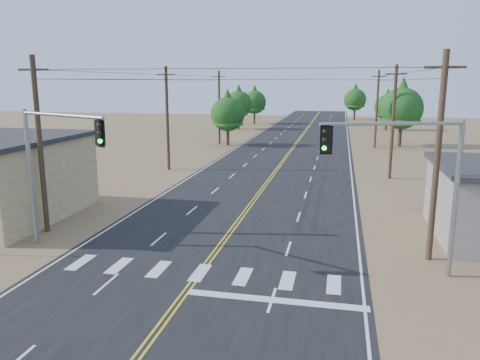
# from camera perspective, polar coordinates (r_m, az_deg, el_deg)

# --- Properties ---
(road) EXTENTS (15.00, 200.00, 0.02)m
(road) POSITION_cam_1_polar(r_m,az_deg,el_deg) (42.46, 3.75, 0.27)
(road) COLOR black
(road) RESTS_ON ground
(utility_pole_left_near) EXTENTS (1.80, 0.30, 10.00)m
(utility_pole_left_near) POSITION_cam_1_polar(r_m,az_deg,el_deg) (28.63, -23.21, 4.04)
(utility_pole_left_near) COLOR #4C3826
(utility_pole_left_near) RESTS_ON ground
(utility_pole_left_mid) EXTENTS (1.80, 0.30, 10.00)m
(utility_pole_left_mid) POSITION_cam_1_polar(r_m,az_deg,el_deg) (46.32, -8.85, 7.51)
(utility_pole_left_mid) COLOR #4C3826
(utility_pole_left_mid) RESTS_ON ground
(utility_pole_left_far) EXTENTS (1.80, 0.30, 10.00)m
(utility_pole_left_far) POSITION_cam_1_polar(r_m,az_deg,el_deg) (65.36, -2.56, 8.89)
(utility_pole_left_far) COLOR #4C3826
(utility_pole_left_far) RESTS_ON ground
(utility_pole_right_near) EXTENTS (1.80, 0.30, 10.00)m
(utility_pole_right_near) POSITION_cam_1_polar(r_m,az_deg,el_deg) (23.85, 22.92, 2.66)
(utility_pole_right_near) COLOR #4C3826
(utility_pole_right_near) RESTS_ON ground
(utility_pole_right_mid) EXTENTS (1.80, 0.30, 10.00)m
(utility_pole_right_mid) POSITION_cam_1_polar(r_m,az_deg,el_deg) (43.53, 18.15, 6.79)
(utility_pole_right_mid) COLOR #4C3826
(utility_pole_right_mid) RESTS_ON ground
(utility_pole_right_far) EXTENTS (1.80, 0.30, 10.00)m
(utility_pole_right_far) POSITION_cam_1_polar(r_m,az_deg,el_deg) (63.41, 16.34, 8.33)
(utility_pole_right_far) COLOR #4C3826
(utility_pole_right_far) RESTS_ON ground
(signal_mast_left) EXTENTS (5.91, 2.86, 7.21)m
(signal_mast_left) POSITION_cam_1_polar(r_m,az_deg,el_deg) (25.03, -22.27, 2.63)
(signal_mast_left) COLOR gray
(signal_mast_left) RESTS_ON ground
(signal_mast_right) EXTENTS (6.00, 2.06, 7.05)m
(signal_mast_right) POSITION_cam_1_polar(r_m,az_deg,el_deg) (21.23, 20.82, 0.91)
(signal_mast_right) COLOR gray
(signal_mast_right) RESTS_ON ground
(tree_left_near) EXTENTS (4.62, 4.62, 7.70)m
(tree_left_near) POSITION_cam_1_polar(r_m,az_deg,el_deg) (63.84, -1.51, 8.45)
(tree_left_near) COLOR #3F2D1E
(tree_left_near) RESTS_ON ground
(tree_left_mid) EXTENTS (4.90, 4.90, 8.17)m
(tree_left_mid) POSITION_cam_1_polar(r_m,az_deg,el_deg) (85.78, -0.17, 9.54)
(tree_left_mid) COLOR #3F2D1E
(tree_left_mid) RESTS_ON ground
(tree_left_far) EXTENTS (4.79, 4.79, 7.98)m
(tree_left_far) POSITION_cam_1_polar(r_m,az_deg,el_deg) (97.07, 1.77, 9.74)
(tree_left_far) COLOR #3F2D1E
(tree_left_far) RESTS_ON ground
(tree_right_near) EXTENTS (5.52, 5.52, 9.21)m
(tree_right_near) POSITION_cam_1_polar(r_m,az_deg,el_deg) (66.19, 19.16, 8.73)
(tree_right_near) COLOR #3F2D1E
(tree_right_near) RESTS_ON ground
(tree_right_mid) EXTENTS (4.48, 4.48, 7.46)m
(tree_right_mid) POSITION_cam_1_polar(r_m,az_deg,el_deg) (88.14, 17.51, 8.78)
(tree_right_mid) COLOR #3F2D1E
(tree_right_mid) RESTS_ON ground
(tree_right_far) EXTENTS (4.96, 4.96, 8.27)m
(tree_right_far) POSITION_cam_1_polar(r_m,az_deg,el_deg) (110.26, 13.86, 9.76)
(tree_right_far) COLOR #3F2D1E
(tree_right_far) RESTS_ON ground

